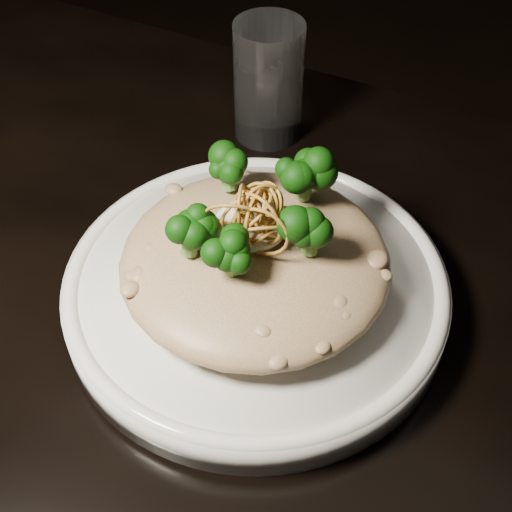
{
  "coord_description": "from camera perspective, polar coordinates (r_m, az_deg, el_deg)",
  "views": [
    {
      "loc": [
        0.17,
        -0.27,
        1.19
      ],
      "look_at": [
        0.0,
        0.06,
        0.81
      ],
      "focal_mm": 50.0,
      "sensor_mm": 36.0,
      "label": 1
    }
  ],
  "objects": [
    {
      "name": "shallots",
      "position": [
        0.49,
        0.09,
        3.9
      ],
      "size": [
        0.06,
        0.06,
        0.04
      ],
      "primitive_type": null,
      "color": "olive",
      "rests_on": "cheese"
    },
    {
      "name": "risotto",
      "position": [
        0.53,
        -0.06,
        -0.37
      ],
      "size": [
        0.2,
        0.2,
        0.04
      ],
      "primitive_type": "ellipsoid",
      "color": "brown",
      "rests_on": "plate"
    },
    {
      "name": "plate",
      "position": [
        0.56,
        0.0,
        -2.81
      ],
      "size": [
        0.3,
        0.3,
        0.03
      ],
      "primitive_type": "cylinder",
      "color": "white",
      "rests_on": "table"
    },
    {
      "name": "table",
      "position": [
        0.61,
        -2.84,
        -12.5
      ],
      "size": [
        1.1,
        0.8,
        0.75
      ],
      "color": "black",
      "rests_on": "ground"
    },
    {
      "name": "broccoli",
      "position": [
        0.5,
        -0.02,
        4.03
      ],
      "size": [
        0.14,
        0.14,
        0.05
      ],
      "primitive_type": null,
      "color": "black",
      "rests_on": "risotto"
    },
    {
      "name": "cheese",
      "position": [
        0.52,
        -0.44,
        2.52
      ],
      "size": [
        0.05,
        0.05,
        0.02
      ],
      "primitive_type": "ellipsoid",
      "color": "silver",
      "rests_on": "risotto"
    },
    {
      "name": "drinking_glass",
      "position": [
        0.71,
        1.0,
        13.78
      ],
      "size": [
        0.09,
        0.09,
        0.12
      ],
      "primitive_type": "cylinder",
      "rotation": [
        0.0,
        0.0,
        0.32
      ],
      "color": "white",
      "rests_on": "table"
    }
  ]
}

